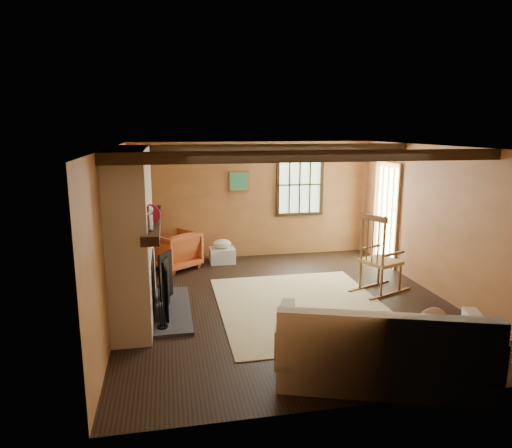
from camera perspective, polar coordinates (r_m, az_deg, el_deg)
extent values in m
plane|color=black|center=(7.22, 3.76, -9.79)|extent=(5.50, 5.50, 0.00)
cube|color=#A46A3A|center=(9.51, -0.38, 3.02)|extent=(5.00, 0.02, 2.40)
cube|color=#A46A3A|center=(4.37, 13.29, -7.96)|extent=(5.00, 0.02, 2.40)
cube|color=#A46A3A|center=(6.68, -17.30, -1.29)|extent=(0.02, 5.50, 2.40)
cube|color=#A46A3A|center=(7.88, 21.74, 0.34)|extent=(0.02, 5.50, 2.40)
cube|color=white|center=(6.72, 4.03, 9.62)|extent=(5.00, 5.50, 0.02)
cube|color=#301E10|center=(5.57, 7.26, 8.39)|extent=(5.00, 0.12, 0.14)
cube|color=#301E10|center=(7.88, 1.73, 9.46)|extent=(5.00, 0.12, 0.14)
cube|color=#301E10|center=(9.67, 5.51, 4.91)|extent=(1.02, 0.06, 1.32)
cube|color=#C5ECB4|center=(9.70, 5.46, 4.93)|extent=(0.90, 0.01, 1.20)
cube|color=#301E10|center=(9.68, 5.49, 4.92)|extent=(0.90, 0.03, 0.02)
cube|color=brown|center=(9.35, 15.92, 1.17)|extent=(0.06, 1.00, 2.06)
cube|color=#C5ECB4|center=(9.36, 16.07, 1.18)|extent=(0.01, 0.80, 1.85)
cube|color=brown|center=(9.37, -2.16, 5.35)|extent=(0.42, 0.03, 0.42)
cube|color=#216556|center=(9.36, -2.14, 5.34)|extent=(0.36, 0.01, 0.36)
cube|color=#9F5C3D|center=(6.66, -15.17, -1.21)|extent=(0.50, 2.20, 2.40)
cube|color=black|center=(6.86, -14.24, -7.30)|extent=(0.38, 1.00, 0.85)
cube|color=#39393E|center=(6.99, -10.49, -10.47)|extent=(0.55, 1.80, 0.05)
cube|color=#301E10|center=(6.61, -12.82, 0.15)|extent=(0.22, 2.30, 0.12)
cube|color=black|center=(6.53, -11.19, -8.41)|extent=(0.06, 0.37, 0.74)
cube|color=black|center=(6.89, -11.20, -7.32)|extent=(0.10, 0.37, 0.74)
cube|color=black|center=(7.25, -11.21, -6.34)|extent=(0.21, 0.33, 0.74)
cylinder|color=black|center=(6.37, -11.61, -12.48)|extent=(0.15, 0.15, 0.02)
cylinder|color=black|center=(6.23, -11.98, -10.13)|extent=(0.01, 0.01, 0.61)
cylinder|color=black|center=(6.26, -11.72, -10.02)|extent=(0.01, 0.01, 0.61)
cylinder|color=black|center=(6.28, -11.46, -9.92)|extent=(0.01, 0.01, 0.61)
cylinder|color=silver|center=(5.79, -13.20, 0.16)|extent=(0.09, 0.09, 0.21)
sphere|color=silver|center=(5.76, -13.27, 1.72)|extent=(0.11, 0.11, 0.11)
cylinder|color=#A91329|center=(6.18, -13.09, 1.18)|extent=(0.27, 0.07, 0.27)
cube|color=black|center=(6.77, -12.91, 1.48)|extent=(0.25, 0.18, 0.13)
cylinder|color=#301E10|center=(6.97, -12.86, 1.66)|extent=(0.08, 0.08, 0.10)
cylinder|color=#301E10|center=(7.24, -12.80, 1.93)|extent=(0.07, 0.07, 0.08)
cube|color=tan|center=(7.09, 5.76, -10.21)|extent=(2.50, 3.00, 0.01)
cube|color=tan|center=(7.81, 15.35, -4.56)|extent=(0.69, 0.70, 0.06)
cube|color=brown|center=(7.47, 14.53, 0.72)|extent=(0.25, 0.50, 0.09)
cylinder|color=brown|center=(7.92, 17.57, -6.36)|extent=(0.04, 0.04, 0.50)
cylinder|color=brown|center=(8.19, 15.09, -5.61)|extent=(0.04, 0.04, 0.50)
cylinder|color=brown|center=(7.58, 15.42, -7.04)|extent=(0.04, 0.04, 0.50)
cylinder|color=brown|center=(7.86, 12.91, -6.22)|extent=(0.04, 0.04, 0.50)
cylinder|color=brown|center=(7.40, 15.69, -2.31)|extent=(0.04, 0.04, 0.85)
cylinder|color=brown|center=(7.69, 13.13, -1.65)|extent=(0.04, 0.04, 0.85)
cylinder|color=brown|center=(7.48, 15.02, -2.31)|extent=(0.02, 0.02, 0.70)
cylinder|color=brown|center=(7.55, 14.38, -2.14)|extent=(0.02, 0.02, 0.70)
cylinder|color=brown|center=(7.62, 13.75, -1.98)|extent=(0.02, 0.02, 0.70)
cube|color=brown|center=(7.61, 16.84, -3.58)|extent=(0.45, 0.23, 0.03)
cube|color=brown|center=(7.92, 14.06, -2.83)|extent=(0.45, 0.23, 0.03)
cube|color=brown|center=(7.82, 16.41, -8.38)|extent=(0.90, 0.42, 0.03)
cube|color=brown|center=(8.10, 13.94, -7.55)|extent=(0.90, 0.42, 0.03)
cube|color=beige|center=(5.31, 15.20, -15.69)|extent=(2.36, 1.62, 0.48)
cube|color=beige|center=(4.79, 16.07, -14.15)|extent=(2.10, 0.85, 0.60)
cube|color=beige|center=(5.17, 3.66, -13.36)|extent=(0.46, 0.97, 0.43)
cube|color=beige|center=(5.45, 26.40, -13.28)|extent=(0.46, 0.97, 0.43)
ellipsoid|color=beige|center=(5.36, 21.13, -11.63)|extent=(0.41, 0.25, 0.39)
cylinder|color=brown|center=(9.34, -11.89, -4.56)|extent=(0.40, 0.12, 0.12)
cylinder|color=brown|center=(9.34, -11.09, -4.53)|extent=(0.40, 0.12, 0.12)
cylinder|color=brown|center=(9.34, -10.29, -4.50)|extent=(0.40, 0.12, 0.12)
cylinder|color=brown|center=(9.31, -11.92, -3.85)|extent=(0.40, 0.12, 0.12)
cylinder|color=brown|center=(9.31, -11.12, -3.82)|extent=(0.40, 0.12, 0.12)
cylinder|color=brown|center=(9.31, -10.32, -3.78)|extent=(0.40, 0.12, 0.12)
cube|color=white|center=(9.23, -4.23, -3.95)|extent=(0.50, 0.38, 0.30)
ellipsoid|color=beige|center=(9.17, -4.26, -2.49)|extent=(0.45, 0.41, 0.18)
imported|color=#BF6026|center=(8.93, -10.11, -3.22)|extent=(1.10, 1.10, 0.73)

